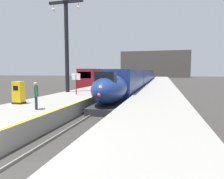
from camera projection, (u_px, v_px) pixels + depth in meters
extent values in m
cube|color=gray|center=(107.00, 89.00, 31.00)|extent=(4.80, 110.00, 1.05)
cube|color=gray|center=(159.00, 91.00, 28.99)|extent=(4.80, 110.00, 1.05)
cube|color=yellow|center=(121.00, 86.00, 30.39)|extent=(0.20, 107.80, 0.01)
cube|color=slate|center=(130.00, 91.00, 32.88)|extent=(0.08, 110.00, 0.12)
cube|color=slate|center=(139.00, 91.00, 32.51)|extent=(0.08, 110.00, 0.12)
cube|color=slate|center=(85.00, 90.00, 34.89)|extent=(0.08, 110.00, 0.12)
cube|color=slate|center=(93.00, 90.00, 34.52)|extent=(0.08, 110.00, 0.12)
ellipsoid|color=navy|center=(110.00, 89.00, 17.40)|extent=(2.78, 6.45, 2.56)
cube|color=#28282D|center=(109.00, 107.00, 17.23)|extent=(2.46, 5.49, 0.55)
cube|color=black|center=(106.00, 77.00, 15.90)|extent=(1.59, 1.00, 0.90)
sphere|color=#F24C4C|center=(99.00, 95.00, 14.38)|extent=(0.28, 0.28, 0.28)
cube|color=navy|center=(128.00, 81.00, 25.99)|extent=(2.90, 14.00, 3.05)
cube|color=black|center=(117.00, 77.00, 26.29)|extent=(0.04, 11.90, 0.80)
cube|color=black|center=(138.00, 77.00, 25.59)|extent=(0.04, 11.90, 0.80)
cube|color=silver|center=(128.00, 91.00, 26.11)|extent=(2.92, 13.30, 0.24)
cube|color=black|center=(121.00, 99.00, 21.84)|extent=(2.03, 2.20, 0.56)
cube|color=black|center=(133.00, 91.00, 30.48)|extent=(2.03, 2.20, 0.56)
cube|color=navy|center=(141.00, 77.00, 42.00)|extent=(2.90, 18.00, 3.05)
cube|color=black|center=(134.00, 75.00, 42.30)|extent=(0.04, 15.84, 0.80)
cube|color=black|center=(148.00, 75.00, 41.59)|extent=(0.04, 15.84, 0.80)
cube|color=black|center=(137.00, 88.00, 36.26)|extent=(2.03, 2.20, 0.56)
cube|color=black|center=(144.00, 84.00, 48.06)|extent=(2.03, 2.20, 0.56)
cube|color=navy|center=(148.00, 75.00, 59.93)|extent=(2.90, 18.00, 3.05)
cube|color=black|center=(143.00, 74.00, 60.23)|extent=(0.04, 15.84, 0.80)
cube|color=black|center=(152.00, 74.00, 59.53)|extent=(0.04, 15.84, 0.80)
cube|color=black|center=(146.00, 82.00, 54.20)|extent=(2.03, 2.20, 0.56)
cube|color=black|center=(149.00, 80.00, 66.00)|extent=(2.03, 2.20, 0.56)
cube|color=maroon|center=(101.00, 77.00, 41.31)|extent=(2.85, 18.00, 3.30)
cube|color=black|center=(84.00, 75.00, 32.62)|extent=(2.28, 0.08, 1.10)
cube|color=black|center=(95.00, 75.00, 41.61)|extent=(0.04, 15.30, 0.90)
cube|color=black|center=(107.00, 75.00, 40.92)|extent=(0.04, 15.30, 0.90)
cube|color=black|center=(91.00, 88.00, 35.93)|extent=(2.00, 2.00, 0.52)
cube|color=black|center=(108.00, 84.00, 47.04)|extent=(2.00, 2.00, 0.52)
cube|color=maroon|center=(120.00, 75.00, 59.24)|extent=(2.85, 18.00, 3.30)
cylinder|color=black|center=(67.00, 47.00, 21.78)|extent=(0.44, 0.44, 10.08)
cylinder|color=black|center=(66.00, 1.00, 21.33)|extent=(0.68, 0.68, 0.30)
cube|color=black|center=(66.00, 2.00, 21.34)|extent=(4.00, 0.24, 0.28)
cylinder|color=black|center=(53.00, 6.00, 21.74)|extent=(0.03, 0.03, 0.60)
sphere|color=#EFEACC|center=(54.00, 10.00, 21.77)|extent=(0.36, 0.36, 0.36)
cylinder|color=black|center=(79.00, 4.00, 21.00)|extent=(0.03, 0.03, 0.60)
sphere|color=#EFEACC|center=(79.00, 7.00, 21.03)|extent=(0.36, 0.36, 0.36)
cylinder|color=#23232D|center=(36.00, 103.00, 11.93)|extent=(0.13, 0.13, 0.85)
cylinder|color=#23232D|center=(36.00, 102.00, 12.08)|extent=(0.13, 0.13, 0.85)
cube|color=#336647|center=(36.00, 91.00, 11.94)|extent=(0.42, 0.42, 0.62)
cylinder|color=#336647|center=(37.00, 92.00, 11.74)|extent=(0.09, 0.09, 0.58)
cylinder|color=#336647|center=(35.00, 91.00, 12.15)|extent=(0.09, 0.09, 0.58)
sphere|color=tan|center=(36.00, 84.00, 11.90)|extent=(0.22, 0.22, 0.22)
cube|color=yellow|center=(19.00, 93.00, 14.17)|extent=(0.70, 0.56, 1.60)
cube|color=black|center=(16.00, 88.00, 13.86)|extent=(0.40, 0.02, 0.32)
cube|color=black|center=(19.00, 103.00, 14.24)|extent=(0.76, 0.62, 0.12)
cylinder|color=maroon|center=(76.00, 85.00, 19.72)|extent=(0.10, 0.10, 2.00)
cube|color=white|center=(76.00, 77.00, 19.65)|extent=(0.90, 0.06, 0.64)
cube|color=#4C4742|center=(154.00, 64.00, 103.88)|extent=(36.00, 2.00, 14.00)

